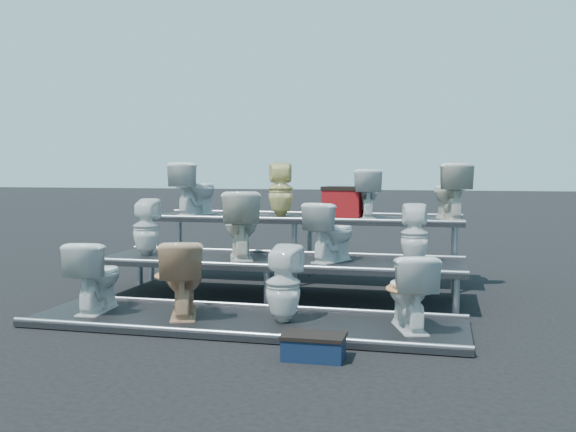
% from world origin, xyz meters
% --- Properties ---
extents(ground, '(80.00, 80.00, 0.00)m').
position_xyz_m(ground, '(0.00, 0.00, 0.00)').
color(ground, black).
rests_on(ground, ground).
extents(tier_front, '(4.20, 1.20, 0.06)m').
position_xyz_m(tier_front, '(0.00, -1.30, 0.03)').
color(tier_front, black).
rests_on(tier_front, ground).
extents(tier_mid, '(4.20, 1.20, 0.46)m').
position_xyz_m(tier_mid, '(0.00, 0.00, 0.23)').
color(tier_mid, black).
rests_on(tier_mid, ground).
extents(tier_back, '(4.20, 1.20, 0.86)m').
position_xyz_m(tier_back, '(0.00, 1.30, 0.43)').
color(tier_back, black).
rests_on(tier_back, ground).
extents(toilet_0, '(0.47, 0.74, 0.72)m').
position_xyz_m(toilet_0, '(-1.57, -1.30, 0.42)').
color(toilet_0, silver).
rests_on(toilet_0, tier_front).
extents(toilet_1, '(0.65, 0.84, 0.75)m').
position_xyz_m(toilet_1, '(-0.63, -1.30, 0.44)').
color(toilet_1, tan).
rests_on(toilet_1, tier_front).
extents(toilet_2, '(0.37, 0.37, 0.73)m').
position_xyz_m(toilet_2, '(0.39, -1.30, 0.42)').
color(toilet_2, silver).
rests_on(toilet_2, tier_front).
extents(toilet_3, '(0.57, 0.76, 0.69)m').
position_xyz_m(toilet_3, '(1.55, -1.30, 0.40)').
color(toilet_3, silver).
rests_on(toilet_3, tier_front).
extents(toilet_4, '(0.34, 0.34, 0.68)m').
position_xyz_m(toilet_4, '(-1.65, 0.00, 0.80)').
color(toilet_4, silver).
rests_on(toilet_4, tier_mid).
extents(toilet_5, '(0.68, 0.88, 0.79)m').
position_xyz_m(toilet_5, '(-0.46, 0.00, 0.85)').
color(toilet_5, beige).
rests_on(toilet_5, tier_mid).
extents(toilet_6, '(0.61, 0.75, 0.67)m').
position_xyz_m(toilet_6, '(0.62, 0.00, 0.79)').
color(toilet_6, silver).
rests_on(toilet_6, tier_mid).
extents(toilet_7, '(0.32, 0.32, 0.66)m').
position_xyz_m(toilet_7, '(1.54, 0.00, 0.79)').
color(toilet_7, silver).
rests_on(toilet_7, tier_mid).
extents(toilet_8, '(0.60, 0.80, 0.73)m').
position_xyz_m(toilet_8, '(-1.54, 1.30, 1.23)').
color(toilet_8, silver).
rests_on(toilet_8, tier_back).
extents(toilet_9, '(0.41, 0.41, 0.73)m').
position_xyz_m(toilet_9, '(-0.30, 1.30, 1.23)').
color(toilet_9, '#E8DA89').
rests_on(toilet_9, tier_back).
extents(toilet_10, '(0.50, 0.69, 0.64)m').
position_xyz_m(toilet_10, '(0.85, 1.30, 1.18)').
color(toilet_10, silver).
rests_on(toilet_10, tier_back).
extents(toilet_11, '(0.58, 0.78, 0.71)m').
position_xyz_m(toilet_11, '(1.91, 1.30, 1.22)').
color(toilet_11, beige).
rests_on(toilet_11, tier_back).
extents(red_crate, '(0.55, 0.47, 0.36)m').
position_xyz_m(red_crate, '(0.56, 1.31, 1.04)').
color(red_crate, maroon).
rests_on(red_crate, tier_back).
extents(step_stool, '(0.48, 0.29, 0.17)m').
position_xyz_m(step_stool, '(0.86, -2.21, 0.09)').
color(step_stool, black).
rests_on(step_stool, ground).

